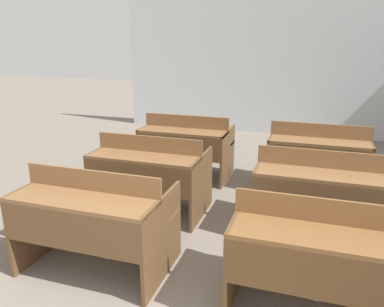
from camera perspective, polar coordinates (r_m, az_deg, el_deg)
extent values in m
cube|color=silver|center=(7.45, 14.31, 14.05)|extent=(6.47, 0.06, 2.96)
cube|color=brown|center=(3.47, -22.11, -9.12)|extent=(0.03, 0.74, 0.68)
cube|color=brown|center=(2.93, -4.52, -12.86)|extent=(0.03, 0.74, 0.68)
cube|color=brown|center=(2.88, -16.62, -6.89)|extent=(1.15, 0.35, 0.03)
cube|color=brown|center=(2.83, -18.22, -11.22)|extent=(1.09, 0.02, 0.30)
cube|color=brown|center=(2.97, -15.00, -3.98)|extent=(1.15, 0.02, 0.17)
cube|color=brown|center=(3.30, -12.08, -7.58)|extent=(1.15, 0.26, 0.03)
cube|color=brown|center=(3.42, -11.78, -11.89)|extent=(1.09, 0.04, 0.04)
cube|color=#53361D|center=(2.78, 6.80, -14.71)|extent=(0.03, 0.74, 0.68)
cube|color=brown|center=(2.42, 19.52, -11.93)|extent=(1.15, 0.35, 0.03)
cube|color=#53361D|center=(2.36, 19.15, -17.38)|extent=(1.09, 0.02, 0.30)
cube|color=brown|center=(2.52, 19.69, -8.23)|extent=(1.15, 0.02, 0.17)
cube|color=brown|center=(2.90, 18.98, -11.73)|extent=(1.15, 0.26, 0.03)
cube|color=#53361D|center=(3.04, 18.46, -16.41)|extent=(1.09, 0.04, 0.04)
cube|color=brown|center=(4.30, -13.04, -3.25)|extent=(0.03, 0.74, 0.68)
cube|color=brown|center=(3.87, 1.45, -5.12)|extent=(0.03, 0.74, 0.68)
cube|color=brown|center=(3.78, -7.53, -0.59)|extent=(1.15, 0.35, 0.03)
cube|color=brown|center=(3.69, -8.52, -3.79)|extent=(1.09, 0.02, 0.30)
cube|color=brown|center=(3.89, -6.56, 1.48)|extent=(1.15, 0.02, 0.17)
cube|color=brown|center=(4.22, -4.92, -1.75)|extent=(1.15, 0.26, 0.03)
cube|color=brown|center=(4.32, -4.83, -5.30)|extent=(1.09, 0.04, 0.04)
cube|color=brown|center=(3.77, 10.01, -5.99)|extent=(0.03, 0.74, 0.68)
cube|color=brown|center=(3.80, 27.08, -7.46)|extent=(0.03, 0.74, 0.68)
cube|color=brown|center=(3.45, 19.06, -3.13)|extent=(1.15, 0.35, 0.03)
cube|color=brown|center=(3.35, 18.80, -6.74)|extent=(1.09, 0.02, 0.30)
cube|color=brown|center=(3.57, 19.20, -0.79)|extent=(1.15, 0.02, 0.17)
cube|color=brown|center=(3.93, 18.73, -4.06)|extent=(1.15, 0.26, 0.03)
cube|color=brown|center=(4.03, 18.35, -7.81)|extent=(1.09, 0.04, 0.04)
cube|color=brown|center=(5.27, -6.53, 0.85)|extent=(0.03, 0.74, 0.68)
cube|color=brown|center=(4.93, 5.43, -0.27)|extent=(0.03, 0.74, 0.68)
cube|color=brown|center=(4.81, -1.51, 3.37)|extent=(1.15, 0.35, 0.03)
cube|color=brown|center=(4.70, -2.16, 0.94)|extent=(1.09, 0.02, 0.30)
cube|color=brown|center=(4.94, -0.88, 4.90)|extent=(1.15, 0.02, 0.17)
cube|color=brown|center=(5.26, 0.08, 2.10)|extent=(1.15, 0.26, 0.03)
cube|color=brown|center=(5.34, 0.08, -0.83)|extent=(1.09, 0.04, 0.04)
cube|color=brown|center=(4.85, 11.87, -0.85)|extent=(0.03, 0.74, 0.68)
cube|color=brown|center=(4.87, 25.05, -2.03)|extent=(0.03, 0.74, 0.68)
cube|color=brown|center=(4.55, 18.84, 1.67)|extent=(1.15, 0.35, 0.03)
cube|color=brown|center=(4.44, 18.63, -0.93)|extent=(1.09, 0.02, 0.30)
cube|color=brown|center=(4.69, 18.95, 3.33)|extent=(1.15, 0.02, 0.17)
cube|color=brown|center=(5.03, 18.60, 0.49)|extent=(1.15, 0.26, 0.03)
cube|color=brown|center=(5.11, 18.30, -2.54)|extent=(1.09, 0.04, 0.04)
cube|color=maroon|center=(3.83, -23.06, -9.29)|extent=(0.27, 0.20, 0.37)
cube|color=maroon|center=(3.78, -24.04, -10.86)|extent=(0.19, 0.02, 0.16)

